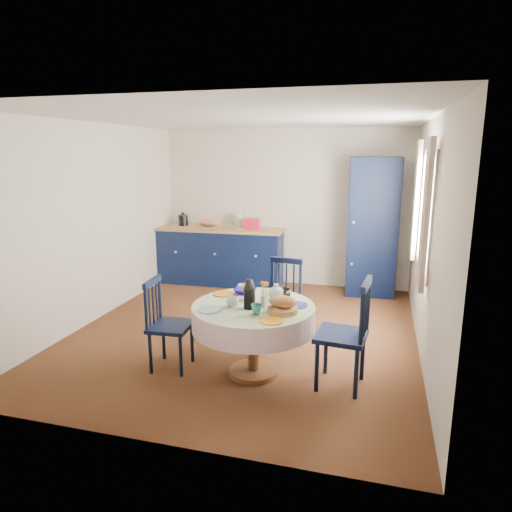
{
  "coord_description": "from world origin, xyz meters",
  "views": [
    {
      "loc": [
        1.5,
        -4.97,
        2.14
      ],
      "look_at": [
        0.09,
        0.2,
        0.91
      ],
      "focal_mm": 32.0,
      "sensor_mm": 36.0,
      "label": 1
    }
  ],
  "objects": [
    {
      "name": "chair_right",
      "position": [
        1.27,
        -1.01,
        0.53
      ],
      "size": [
        0.49,
        0.51,
        1.04
      ],
      "rotation": [
        0.0,
        0.0,
        -1.67
      ],
      "color": "black",
      "rests_on": "floor"
    },
    {
      "name": "wall_back",
      "position": [
        0.0,
        2.25,
        1.25
      ],
      "size": [
        4.0,
        0.02,
        2.5
      ],
      "primitive_type": "cube",
      "color": "silver",
      "rests_on": "floor"
    },
    {
      "name": "cobalt_bowl",
      "position": [
        0.21,
        -0.67,
        0.74
      ],
      "size": [
        0.23,
        0.23,
        0.06
      ],
      "primitive_type": "imported",
      "color": "#130777",
      "rests_on": "dining_table"
    },
    {
      "name": "mug_a",
      "position": [
        0.21,
        -1.08,
        0.76
      ],
      "size": [
        0.12,
        0.12,
        0.09
      ],
      "primitive_type": "imported",
      "color": "silver",
      "rests_on": "dining_table"
    },
    {
      "name": "chair_far",
      "position": [
        0.48,
        -0.13,
        0.48
      ],
      "size": [
        0.48,
        0.47,
        0.95
      ],
      "rotation": [
        0.0,
        0.0,
        -0.16
      ],
      "color": "black",
      "rests_on": "floor"
    },
    {
      "name": "dining_table",
      "position": [
        0.4,
        -1.0,
        0.59
      ],
      "size": [
        1.18,
        1.18,
        0.99
      ],
      "color": "#553118",
      "rests_on": "floor"
    },
    {
      "name": "mug_d",
      "position": [
        0.19,
        -0.68,
        0.76
      ],
      "size": [
        0.11,
        0.11,
        0.1
      ],
      "primitive_type": "imported",
      "color": "silver",
      "rests_on": "dining_table"
    },
    {
      "name": "window",
      "position": [
        1.95,
        0.3,
        1.52
      ],
      "size": [
        0.1,
        1.74,
        1.45
      ],
      "color": "white",
      "rests_on": "wall_right"
    },
    {
      "name": "floor",
      "position": [
        0.0,
        0.0,
        0.0
      ],
      "size": [
        4.5,
        4.5,
        0.0
      ],
      "primitive_type": "plane",
      "color": "black",
      "rests_on": "ground"
    },
    {
      "name": "ceiling",
      "position": [
        0.0,
        0.0,
        2.5
      ],
      "size": [
        4.5,
        4.5,
        0.0
      ],
      "primitive_type": "plane",
      "rotation": [
        3.14,
        0.0,
        0.0
      ],
      "color": "white",
      "rests_on": "wall_back"
    },
    {
      "name": "chair_left",
      "position": [
        -0.49,
        -1.08,
        0.47
      ],
      "size": [
        0.42,
        0.44,
        0.92
      ],
      "rotation": [
        0.0,
        0.0,
        1.64
      ],
      "color": "black",
      "rests_on": "floor"
    },
    {
      "name": "pantry_cabinet",
      "position": [
        1.4,
        2.0,
        1.03
      ],
      "size": [
        0.76,
        0.57,
        2.07
      ],
      "rotation": [
        0.0,
        0.0,
        0.08
      ],
      "color": "black",
      "rests_on": "floor"
    },
    {
      "name": "wall_right",
      "position": [
        2.0,
        0.0,
        1.25
      ],
      "size": [
        0.02,
        4.5,
        2.5
      ],
      "primitive_type": "cube",
      "color": "silver",
      "rests_on": "floor"
    },
    {
      "name": "wall_left",
      "position": [
        -2.0,
        0.0,
        1.25
      ],
      "size": [
        0.02,
        4.5,
        2.5
      ],
      "primitive_type": "cube",
      "color": "silver",
      "rests_on": "floor"
    },
    {
      "name": "kitchen_counter",
      "position": [
        -1.0,
        1.96,
        0.48
      ],
      "size": [
        2.1,
        0.73,
        1.17
      ],
      "rotation": [
        0.0,
        0.0,
        0.04
      ],
      "color": "black",
      "rests_on": "floor"
    },
    {
      "name": "mug_c",
      "position": [
        0.63,
        -0.71,
        0.76
      ],
      "size": [
        0.12,
        0.12,
        0.1
      ],
      "primitive_type": "imported",
      "color": "black",
      "rests_on": "dining_table"
    },
    {
      "name": "mug_b",
      "position": [
        0.48,
        -1.22,
        0.76
      ],
      "size": [
        0.1,
        0.1,
        0.09
      ],
      "primitive_type": "imported",
      "color": "#2C776E",
      "rests_on": "dining_table"
    }
  ]
}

